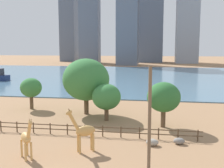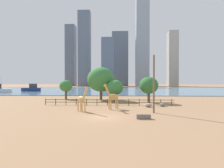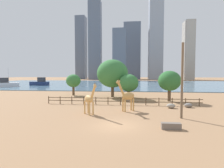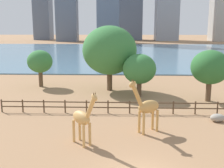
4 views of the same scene
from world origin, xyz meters
name	(u,v)px [view 2 (image 2 of 4)]	position (x,y,z in m)	size (l,w,h in m)	color
ground_plane	(116,90)	(0.00, 80.00, 0.00)	(400.00, 400.00, 0.00)	#9E7551
harbor_water	(116,90)	(0.00, 77.00, 0.10)	(180.00, 86.00, 0.20)	slate
giraffe_tall	(82,99)	(-3.79, 4.49, 1.99)	(2.34, 2.52, 4.18)	tan
giraffe_companion	(113,97)	(0.99, 7.01, 2.14)	(2.81, 2.19, 4.54)	tan
utility_pole	(154,84)	(7.42, 3.74, 4.42)	(0.28, 0.28, 8.84)	brown
boulder_near_fence	(162,105)	(10.42, 10.79, 0.34)	(1.21, 0.91, 0.68)	gray
boulder_by_pole	(148,105)	(7.60, 9.88, 0.36)	(1.32, 0.96, 0.72)	gray
feeding_trough	(144,117)	(5.29, -0.59, 0.30)	(1.80, 0.60, 0.60)	#72665B
enclosure_fence	(108,102)	(-0.11, 12.00, 0.76)	(26.12, 0.14, 1.30)	#4C3826
tree_left_large	(101,79)	(-2.69, 22.26, 5.34)	(7.09, 7.09, 8.54)	brown
tree_center_broad	(115,87)	(1.06, 18.98, 3.37)	(4.01, 4.01, 5.20)	brown
tree_right_tall	(66,86)	(-12.58, 24.26, 3.54)	(3.52, 3.52, 5.17)	brown
tree_left_small	(149,85)	(8.84, 17.03, 3.90)	(4.27, 4.27, 5.85)	brown
boat_ferry	(32,89)	(-39.68, 57.89, 1.42)	(8.33, 3.37, 3.60)	navy
skyline_tower_needle	(120,59)	(2.44, 167.37, 28.93)	(17.12, 13.54, 57.86)	slate
skyline_block_central	(172,59)	(54.90, 154.72, 27.31)	(8.28, 13.84, 54.61)	#ADA89E
skyline_tower_glass	(142,38)	(25.40, 160.84, 50.69)	(13.09, 14.96, 101.37)	#939EAD
skyline_block_left	(84,49)	(-32.71, 147.95, 36.93)	(11.88, 8.14, 73.86)	slate
skyline_block_right	(71,56)	(-52.28, 168.84, 33.44)	(10.34, 11.46, 66.88)	slate
skyline_tower_short	(108,63)	(-8.56, 137.29, 22.07)	(11.41, 14.22, 44.15)	slate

